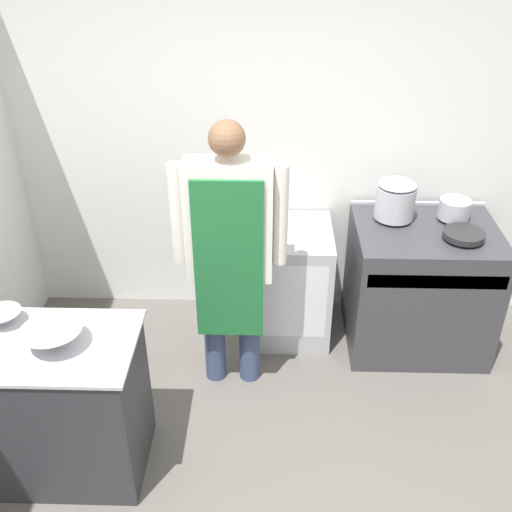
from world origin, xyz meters
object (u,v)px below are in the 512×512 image
(fridge_unit, at_px, (290,282))
(mixing_bowl, at_px, (53,338))
(saute_pan, at_px, (464,234))
(person_cook, at_px, (229,245))
(stove, at_px, (419,286))
(sauce_pot, at_px, (454,209))
(stock_pot, at_px, (395,199))

(fridge_unit, xyz_separation_m, mixing_bowl, (-1.25, -1.33, 0.53))
(fridge_unit, relative_size, saute_pan, 3.16)
(person_cook, bearing_deg, fridge_unit, 54.25)
(stove, xyz_separation_m, sauce_pot, (0.19, 0.14, 0.55))
(stove, xyz_separation_m, mixing_bowl, (-2.16, -1.23, 0.49))
(stove, distance_m, saute_pan, 0.56)
(stove, bearing_deg, stock_pot, 147.76)
(fridge_unit, distance_m, sauce_pot, 1.26)
(person_cook, bearing_deg, stove, 19.04)
(fridge_unit, height_order, mixing_bowl, mixing_bowl)
(person_cook, bearing_deg, sauce_pot, 21.40)
(stove, xyz_separation_m, saute_pan, (0.19, -0.14, 0.51))
(fridge_unit, xyz_separation_m, saute_pan, (1.11, -0.23, 0.55))
(mixing_bowl, xyz_separation_m, sauce_pot, (2.36, 1.37, 0.07))
(fridge_unit, relative_size, mixing_bowl, 2.72)
(saute_pan, bearing_deg, mixing_bowl, -155.10)
(stock_pot, xyz_separation_m, saute_pan, (0.41, -0.27, -0.12))
(saute_pan, distance_m, sauce_pot, 0.28)
(stove, bearing_deg, fridge_unit, 174.04)
(stove, bearing_deg, person_cook, -160.96)
(fridge_unit, height_order, stock_pot, stock_pot)
(mixing_bowl, relative_size, saute_pan, 1.16)
(mixing_bowl, xyz_separation_m, saute_pan, (2.36, 1.09, 0.02))
(fridge_unit, xyz_separation_m, sauce_pot, (1.11, 0.04, 0.60))
(fridge_unit, bearing_deg, mixing_bowl, -133.20)
(stove, height_order, fridge_unit, stove)
(fridge_unit, distance_m, mixing_bowl, 1.89)
(stove, height_order, stock_pot, stock_pot)
(fridge_unit, distance_m, saute_pan, 1.26)
(stock_pot, bearing_deg, fridge_unit, -176.61)
(stove, distance_m, person_cook, 1.51)
(mixing_bowl, distance_m, sauce_pot, 2.73)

